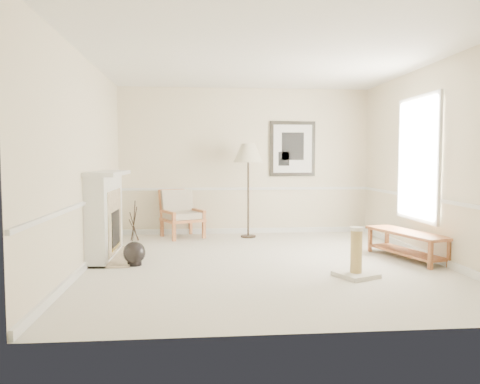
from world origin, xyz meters
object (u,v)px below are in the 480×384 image
(armchair, at_px, (180,211))
(floor_lamp, at_px, (248,156))
(bench, at_px, (407,241))
(floor_vase, at_px, (134,253))
(scratching_post, at_px, (356,261))

(armchair, xyz_separation_m, floor_lamp, (1.29, -0.17, 1.07))
(armchair, distance_m, bench, 4.17)
(floor_vase, relative_size, bench, 0.61)
(armchair, bearing_deg, floor_vase, -128.44)
(bench, height_order, scratching_post, scratching_post)
(floor_lamp, height_order, scratching_post, floor_lamp)
(floor_vase, distance_m, armchair, 2.48)
(armchair, bearing_deg, floor_lamp, -32.86)
(scratching_post, bearing_deg, floor_vase, 162.36)
(floor_lamp, bearing_deg, scratching_post, -71.85)
(floor_vase, bearing_deg, floor_lamp, 50.28)
(bench, xyz_separation_m, scratching_post, (-1.12, -0.98, -0.08))
(bench, bearing_deg, floor_lamp, 134.74)
(armchair, xyz_separation_m, scratching_post, (2.33, -3.32, -0.29))
(floor_lamp, bearing_deg, floor_vase, -129.72)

